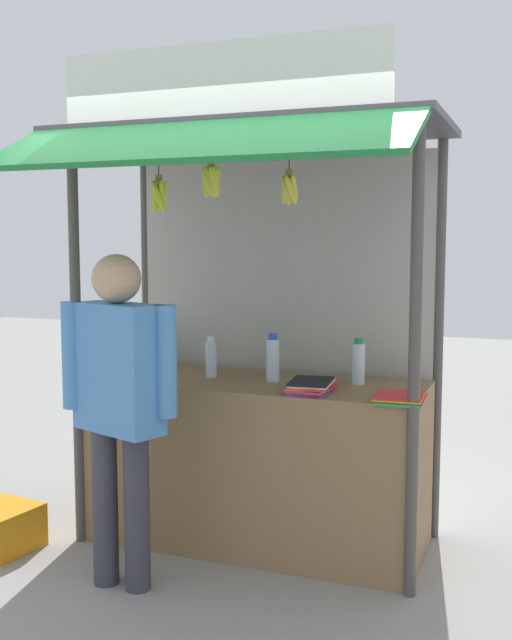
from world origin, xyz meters
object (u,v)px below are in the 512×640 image
water_bottle_left (148,347)px  magazine_stack_back_left (138,372)px  water_bottle_center (211,358)px  banana_bunch_leftmost (159,195)px  water_bottle_far_left (161,345)px  banana_bunch_inner_right (211,181)px  water_bottle_mid_right (273,359)px  vendor_person (119,390)px  water_bottle_right (358,363)px  banana_bunch_rightmost (289,189)px  plastic_crate (2,528)px  magazine_stack_mid_left (400,398)px  magazine_stack_far_right (311,386)px

water_bottle_left → magazine_stack_back_left: water_bottle_left is taller
water_bottle_center → banana_bunch_leftmost: banana_bunch_leftmost is taller
water_bottle_left → banana_bunch_leftmost: 1.24m
water_bottle_center → water_bottle_far_left: (-0.49, 0.29, 0.02)m
water_bottle_far_left → banana_bunch_inner_right: size_ratio=1.05×
water_bottle_mid_right → water_bottle_left: bearing=167.7°
vendor_person → water_bottle_right: bearing=-118.2°
magazine_stack_back_left → banana_bunch_rightmost: 1.51m
banana_bunch_rightmost → plastic_crate: (-1.65, -0.17, -1.87)m
banana_bunch_leftmost → banana_bunch_rightmost: (0.71, 0.00, 0.02)m
magazine_stack_back_left → water_bottle_center: bearing=16.7°
magazine_stack_back_left → banana_bunch_inner_right: 1.30m
water_bottle_right → magazine_stack_mid_left: (0.30, -0.37, -0.10)m
magazine_stack_mid_left → plastic_crate: magazine_stack_mid_left is taller
water_bottle_left → water_bottle_mid_right: 0.94m
water_bottle_far_left → magazine_stack_mid_left: (1.65, -0.56, -0.11)m
water_bottle_right → banana_bunch_leftmost: size_ratio=0.78×
banana_bunch_rightmost → magazine_stack_mid_left: bearing=21.7°
vendor_person → banana_bunch_inner_right: bearing=-118.6°
water_bottle_far_left → water_bottle_left: bearing=-123.1°
water_bottle_far_left → banana_bunch_rightmost: (1.13, -0.77, 0.92)m
magazine_stack_far_right → plastic_crate: (-1.68, -0.45, -0.86)m
water_bottle_left → plastic_crate: water_bottle_left is taller
magazine_stack_mid_left → plastic_crate: 2.36m
vendor_person → water_bottle_mid_right: bearing=-103.0°
water_bottle_center → water_bottle_left: bearing=158.7°
water_bottle_center → water_bottle_far_left: size_ratio=0.87×
water_bottle_right → plastic_crate: (-1.87, -0.75, -0.95)m
banana_bunch_leftmost → magazine_stack_mid_left: bearing=9.6°
magazine_stack_back_left → banana_bunch_rightmost: banana_bunch_rightmost is taller
water_bottle_far_left → banana_bunch_rightmost: 1.65m
magazine_stack_mid_left → banana_bunch_leftmost: size_ratio=0.92×
water_bottle_mid_right → vendor_person: size_ratio=0.16×
banana_bunch_inner_right → plastic_crate: (-1.24, -0.17, -1.92)m
water_bottle_mid_right → vendor_person: bearing=-122.4°
magazine_stack_back_left → magazine_stack_mid_left: (1.58, -0.15, -0.01)m
water_bottle_mid_right → vendor_person: vendor_person is taller
water_bottle_mid_right → water_bottle_far_left: water_bottle_far_left is taller
water_bottle_far_left → vendor_person: bearing=-72.2°
banana_bunch_inner_right → water_bottle_mid_right: bearing=72.5°
magazine_stack_far_right → banana_bunch_leftmost: 1.28m
banana_bunch_rightmost → water_bottle_left: bearing=149.7°
water_bottle_left → vendor_person: size_ratio=0.15×
water_bottle_mid_right → magazine_stack_back_left: size_ratio=1.10×
water_bottle_mid_right → magazine_stack_far_right: 0.38m
water_bottle_right → magazine_stack_mid_left: bearing=-50.8°
magazine_stack_mid_left → water_bottle_left: bearing=164.2°
water_bottle_mid_right → water_bottle_far_left: bearing=162.1°
water_bottle_center → magazine_stack_mid_left: (1.16, -0.27, -0.09)m
magazine_stack_far_right → magazine_stack_mid_left: (0.49, -0.06, -0.01)m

